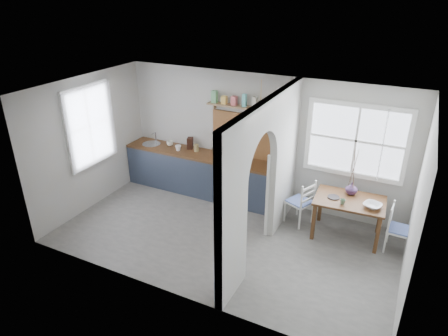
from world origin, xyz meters
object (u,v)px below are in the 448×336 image
at_px(dining_table, 347,218).
at_px(vase, 352,188).
at_px(chair_right, 400,229).
at_px(kettle, 276,163).
at_px(chair_left, 300,201).

height_order(dining_table, vase, vase).
xyz_separation_m(chair_right, vase, (-0.88, 0.28, 0.42)).
bearing_deg(chair_right, kettle, 84.70).
xyz_separation_m(chair_left, kettle, (-0.56, 0.20, 0.58)).
bearing_deg(chair_left, chair_right, 109.81).
bearing_deg(dining_table, vase, 93.95).
relative_size(dining_table, kettle, 4.88).
relative_size(dining_table, vase, 5.35).
relative_size(dining_table, chair_left, 1.32).
relative_size(dining_table, chair_right, 1.40).
bearing_deg(chair_right, vase, 75.13).
xyz_separation_m(chair_left, vase, (0.86, 0.15, 0.40)).
height_order(dining_table, chair_left, chair_left).
xyz_separation_m(dining_table, kettle, (-1.44, 0.26, 0.65)).
bearing_deg(kettle, chair_right, -19.59).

